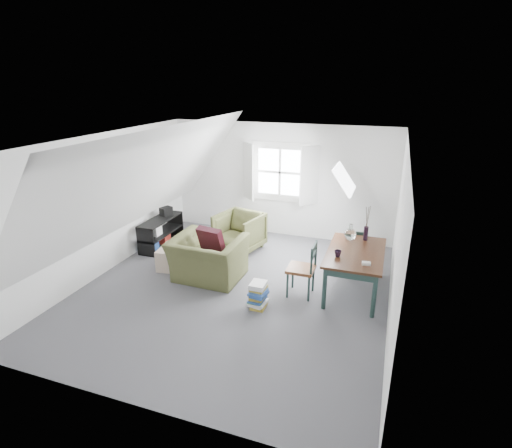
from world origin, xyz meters
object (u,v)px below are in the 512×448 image
at_px(ottoman, 177,257).
at_px(dining_chair_far, 358,248).
at_px(media_shelf, 160,234).
at_px(magazine_stack, 258,295).
at_px(dining_chair_near, 303,268).
at_px(dining_table, 355,257).
at_px(armchair_far, 240,249).
at_px(armchair_near, 209,278).

height_order(ottoman, dining_chair_far, dining_chair_far).
distance_m(media_shelf, magazine_stack, 3.17).
bearing_deg(dining_chair_near, media_shelf, -93.98).
relative_size(ottoman, dining_chair_far, 0.75).
height_order(dining_table, magazine_stack, dining_table).
bearing_deg(armchair_far, dining_chair_far, 10.65).
bearing_deg(armchair_near, media_shelf, -30.41).
height_order(armchair_near, dining_chair_near, dining_chair_near).
xyz_separation_m(armchair_near, dining_table, (2.49, 0.35, 0.65)).
bearing_deg(magazine_stack, media_shelf, 149.84).
xyz_separation_m(dining_chair_far, dining_chair_near, (-0.74, -1.27, 0.07)).
distance_m(ottoman, dining_chair_near, 2.51).
relative_size(armchair_near, media_shelf, 1.01).
bearing_deg(magazine_stack, armchair_far, 118.82).
height_order(armchair_far, dining_chair_far, dining_chair_far).
bearing_deg(ottoman, dining_chair_near, -4.99).
bearing_deg(armchair_far, dining_chair_near, -26.28).
xyz_separation_m(armchair_near, armchair_far, (0.05, 1.39, 0.00)).
xyz_separation_m(dining_chair_near, media_shelf, (-3.31, 0.99, -0.21)).
bearing_deg(media_shelf, ottoman, -44.30).
xyz_separation_m(ottoman, dining_table, (3.26, 0.14, 0.45)).
relative_size(ottoman, dining_chair_near, 0.65).
xyz_separation_m(dining_chair_far, media_shelf, (-4.05, -0.28, -0.14)).
distance_m(armchair_near, media_shelf, 1.90).
relative_size(armchair_far, media_shelf, 0.73).
relative_size(media_shelf, magazine_stack, 2.91).
bearing_deg(media_shelf, armchair_far, 12.71).
xyz_separation_m(armchair_near, ottoman, (-0.77, 0.21, 0.20)).
bearing_deg(armchair_near, dining_chair_near, -178.71).
height_order(media_shelf, magazine_stack, media_shelf).
relative_size(dining_chair_far, magazine_stack, 1.96).
relative_size(armchair_far, dining_chair_near, 0.94).
bearing_deg(dining_table, magazine_stack, -139.66).
bearing_deg(dining_chair_near, armchair_far, -117.28).
height_order(dining_chair_far, magazine_stack, dining_chair_far).
relative_size(dining_table, media_shelf, 1.26).
xyz_separation_m(armchair_near, dining_chair_near, (1.71, -0.00, 0.48)).
relative_size(ottoman, magazine_stack, 1.47).
distance_m(armchair_near, dining_chair_far, 2.79).
distance_m(armchair_near, armchair_far, 1.40).
bearing_deg(dining_table, armchair_far, 161.77).
relative_size(armchair_near, armchair_far, 1.38).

